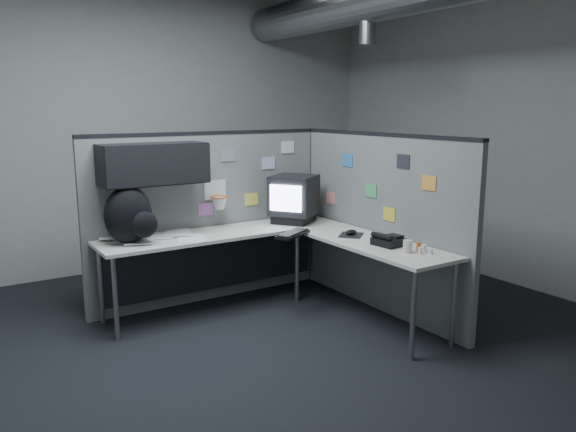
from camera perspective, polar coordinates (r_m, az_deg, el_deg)
room at (r=4.59m, az=6.35°, el=13.97°), size 5.62×5.62×3.22m
partition_back at (r=5.30m, az=-9.28°, el=1.56°), size 2.44×0.42×1.63m
partition_right at (r=5.21m, az=9.23°, el=-0.59°), size 0.07×2.23×1.63m
desk at (r=5.08m, az=-2.59°, el=-3.11°), size 2.31×2.11×0.73m
monitor at (r=5.53m, az=0.60°, el=1.82°), size 0.57×0.57×0.46m
keyboard at (r=4.98m, az=0.49°, el=-1.82°), size 0.42×0.31×0.04m
mouse at (r=5.02m, az=6.42°, el=-1.77°), size 0.31×0.30×0.05m
phone at (r=4.70m, az=10.15°, el=-2.48°), size 0.23×0.25×0.11m
bottles at (r=4.53m, az=13.52°, el=-3.26°), size 0.11×0.16×0.07m
cup at (r=4.50m, az=12.06°, el=-3.04°), size 0.08×0.08×0.10m
papers at (r=5.05m, az=-13.70°, el=-2.05°), size 0.88×0.79×0.02m
backpack at (r=4.83m, az=-15.78°, el=0.01°), size 0.45×0.41×0.49m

